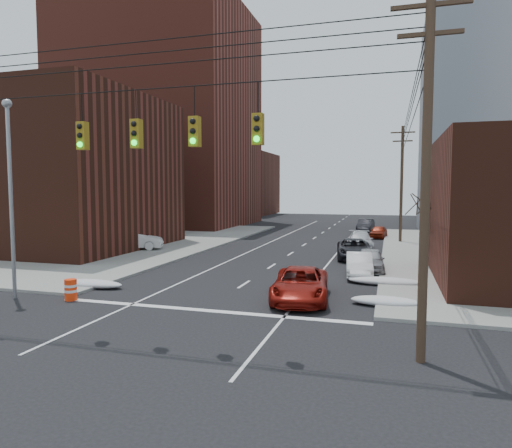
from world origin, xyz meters
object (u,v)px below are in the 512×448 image
Objects in this scene: parked_car_a at (370,260)px; parked_car_e at (378,232)px; lot_car_a at (134,240)px; construction_barrel at (71,289)px; lot_car_c at (68,245)px; red_pickup at (300,284)px; parked_car_d at (360,241)px; lot_car_d at (75,236)px; lot_car_b at (162,233)px; parked_car_c at (354,249)px; parked_car_f at (366,226)px; parked_car_b at (359,265)px.

parked_car_a reaches higher than parked_car_e.
lot_car_a reaches higher than construction_barrel.
parked_car_e is 0.89× the size of lot_car_c.
red_pickup is 20.53m from lot_car_a.
construction_barrel is (10.00, -12.25, -0.26)m from lot_car_c.
parked_car_d is 1.25× the size of lot_car_d.
lot_car_c is (-2.44, -10.89, 0.01)m from lot_car_b.
parked_car_d is 5.18× the size of construction_barrel.
parked_car_c is 1.39× the size of parked_car_e.
lot_car_c reaches higher than lot_car_b.
parked_car_b is at bearing -84.31° from parked_car_f.
lot_car_b is (-20.62, -8.34, 0.11)m from parked_car_e.
parked_car_c is at bearing 54.50° from construction_barrel.
parked_car_b is 19.45m from lot_car_a.
construction_barrel is (6.10, -15.46, -0.41)m from lot_car_a.
lot_car_a is 1.10× the size of lot_car_c.
parked_car_d is 1.20× the size of lot_car_c.
parked_car_e reaches higher than construction_barrel.
parked_car_f is 32.92m from lot_car_c.
parked_car_c is 1.24× the size of lot_car_c.
red_pickup reaches higher than lot_car_c.
parked_car_c is 20.80m from parked_car_f.
parked_car_b is 1.10× the size of parked_car_e.
parked_car_f reaches higher than lot_car_d.
parked_car_c is 20.40m from lot_car_b.
lot_car_b reaches higher than parked_car_e.
parked_car_a is 10.22m from parked_car_d.
red_pickup is at bearing -88.49° from parked_car_f.
parked_car_b is at bearing -110.41° from parked_car_a.
parked_car_d is 23.76m from lot_car_c.
lot_car_a is 7.81m from lot_car_b.
lot_car_d is at bearing 158.07° from parked_car_b.
parked_car_b reaches higher than lot_car_b.
parked_car_a is 0.88× the size of parked_car_f.
lot_car_d is at bearing 141.73° from red_pickup.
parked_car_c reaches higher than parked_car_b.
parked_car_b is 27.49m from parked_car_f.
lot_car_a is at bearing -169.63° from lot_car_b.
lot_car_c is 15.81m from construction_barrel.
red_pickup reaches higher than parked_car_c.
lot_car_d is at bearing 136.64° from lot_car_b.
parked_car_b is 0.79× the size of parked_car_c.
parked_car_f is 27.95m from lot_car_a.
lot_car_d reaches higher than lot_car_b.
construction_barrel is at bearing -105.52° from parked_car_e.
parked_car_f reaches higher than parked_car_e.
red_pickup reaches higher than construction_barrel.
parked_car_f is (-0.24, 20.80, 0.05)m from parked_car_c.
parked_car_e is 0.80× the size of parked_car_f.
parked_car_e is at bearing 78.09° from parked_car_c.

